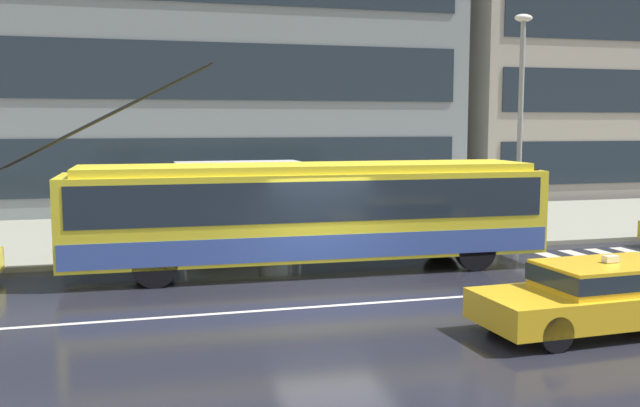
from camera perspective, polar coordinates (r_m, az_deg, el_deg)
ground_plane at (r=16.20m, az=1.17°, el=-7.10°), size 160.00×160.00×0.00m
sidewalk_slab at (r=24.87m, az=-4.71°, el=-2.17°), size 80.00×10.00×0.14m
crosswalk_stripe_edge_near at (r=20.28m, az=20.39°, el=-4.73°), size 0.44×4.40×0.01m
crosswalk_stripe_inner_a at (r=20.81m, az=22.42°, el=-4.53°), size 0.44×4.40×0.01m
crosswalk_stripe_center at (r=21.37m, az=24.34°, el=-4.34°), size 0.44×4.40×0.01m
lane_centre_line at (r=15.09m, az=2.46°, el=-8.12°), size 72.00×0.14×0.01m
trolleybus at (r=18.29m, az=-0.83°, el=-0.65°), size 13.50×2.84×5.27m
taxi_oncoming_near at (r=14.10m, az=21.89°, el=-6.70°), size 4.75×2.00×1.39m
bus_shelter at (r=21.49m, az=-6.63°, el=1.61°), size 3.70×1.53×2.52m
pedestrian_at_shelter at (r=22.19m, az=-4.79°, el=-0.51°), size 0.50×0.50×1.64m
pedestrian_approaching_curb at (r=20.21m, az=-12.11°, el=0.61°), size 1.62×1.62×1.99m
street_lamp at (r=23.11m, az=15.85°, el=7.36°), size 0.60×0.32×7.00m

